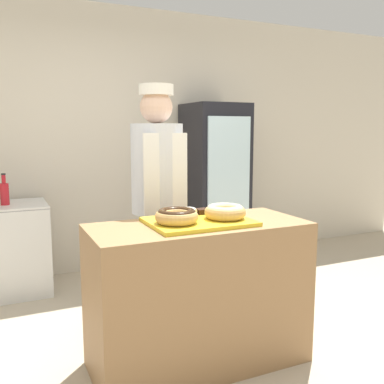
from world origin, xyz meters
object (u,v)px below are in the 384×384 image
(brownie_back_right, at_px, (202,211))
(baker_person, at_px, (158,201))
(donut_light_glaze, at_px, (225,211))
(donut_mini_center, at_px, (188,211))
(serving_tray, at_px, (199,222))
(donut_chocolate_glaze, at_px, (177,216))
(beverage_fridge, at_px, (215,186))
(brownie_back_left, at_px, (173,214))
(bottle_red, at_px, (4,193))

(brownie_back_right, relative_size, baker_person, 0.04)
(donut_light_glaze, xyz_separation_m, donut_mini_center, (-0.16, 0.20, -0.02))
(serving_tray, distance_m, baker_person, 0.62)
(donut_chocolate_glaze, xyz_separation_m, donut_mini_center, (0.16, 0.20, -0.02))
(serving_tray, height_order, baker_person, baker_person)
(brownie_back_right, xyz_separation_m, beverage_fridge, (0.93, 1.59, -0.07))
(donut_mini_center, xyz_separation_m, brownie_back_right, (0.10, 0.00, -0.01))
(baker_person, bearing_deg, beverage_fridge, 46.87)
(donut_chocolate_glaze, relative_size, brownie_back_left, 3.41)
(donut_chocolate_glaze, height_order, donut_mini_center, donut_chocolate_glaze)
(donut_light_glaze, bearing_deg, baker_person, 106.61)
(beverage_fridge, bearing_deg, brownie_back_right, -120.15)
(baker_person, bearing_deg, brownie_back_right, -73.32)
(brownie_back_right, distance_m, beverage_fridge, 1.85)
(brownie_back_right, bearing_deg, donut_mini_center, 180.00)
(brownie_back_right, relative_size, bottle_red, 0.27)
(serving_tray, relative_size, donut_chocolate_glaze, 2.40)
(bottle_red, bearing_deg, brownie_back_left, -59.02)
(serving_tray, xyz_separation_m, baker_person, (-0.04, 0.62, 0.03))
(donut_mini_center, distance_m, brownie_back_right, 0.10)
(serving_tray, distance_m, brownie_back_right, 0.19)
(brownie_back_left, bearing_deg, donut_mini_center, 0.00)
(beverage_fridge, bearing_deg, baker_person, -133.13)
(donut_chocolate_glaze, xyz_separation_m, brownie_back_right, (0.26, 0.20, -0.03))
(brownie_back_left, xyz_separation_m, brownie_back_right, (0.20, 0.00, 0.00))
(baker_person, relative_size, bottle_red, 6.43)
(donut_light_glaze, xyz_separation_m, baker_person, (-0.20, 0.66, -0.02))
(serving_tray, distance_m, bottle_red, 2.02)
(donut_light_glaze, distance_m, baker_person, 0.69)
(serving_tray, bearing_deg, beverage_fridge, 59.69)
(donut_chocolate_glaze, relative_size, bottle_red, 0.92)
(donut_mini_center, height_order, brownie_back_right, donut_mini_center)
(beverage_fridge, bearing_deg, bottle_red, -179.29)
(serving_tray, relative_size, brownie_back_right, 8.18)
(donut_light_glaze, relative_size, donut_mini_center, 2.08)
(brownie_back_right, bearing_deg, beverage_fridge, 59.85)
(donut_mini_center, relative_size, brownie_back_left, 1.64)
(donut_light_glaze, bearing_deg, donut_mini_center, 128.89)
(donut_mini_center, height_order, bottle_red, bottle_red)
(donut_light_glaze, height_order, donut_mini_center, donut_light_glaze)
(donut_chocolate_glaze, height_order, donut_light_glaze, same)
(serving_tray, distance_m, donut_light_glaze, 0.17)
(donut_chocolate_glaze, xyz_separation_m, beverage_fridge, (1.19, 1.79, -0.10))
(baker_person, height_order, bottle_red, baker_person)
(brownie_back_right, xyz_separation_m, baker_person, (-0.14, 0.46, 0.01))
(donut_mini_center, relative_size, beverage_fridge, 0.07)
(brownie_back_left, bearing_deg, bottle_red, 120.98)
(baker_person, xyz_separation_m, bottle_red, (-1.01, 1.11, -0.03))
(donut_chocolate_glaze, distance_m, donut_light_glaze, 0.32)
(baker_person, bearing_deg, donut_chocolate_glaze, -100.67)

